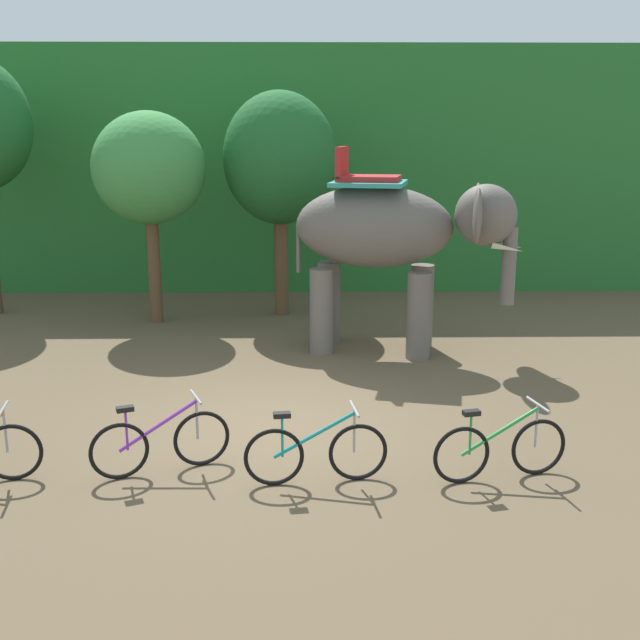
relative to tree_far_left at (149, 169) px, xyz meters
name	(u,v)px	position (x,y,z in m)	size (l,w,h in m)	color
ground_plane	(271,427)	(2.78, -6.11, -3.27)	(80.00, 80.00, 0.00)	brown
foliage_hedge	(289,166)	(2.78, 6.06, -0.21)	(36.00, 6.00, 6.12)	#28702D
tree_far_left	(149,169)	(0.00, 0.00, 0.00)	(2.35, 2.35, 4.47)	brown
tree_center	(280,159)	(2.71, 0.64, 0.18)	(2.47, 2.47, 4.91)	brown
elephant	(392,235)	(4.84, -2.33, -1.07)	(4.24, 2.41, 3.78)	#665E56
bike_purple	(161,442)	(1.51, -7.54, -2.89)	(1.61, 0.75, 0.92)	black
bike_teal	(316,452)	(3.39, -7.87, -2.89)	(1.70, 0.52, 0.92)	black
bike_green	(500,449)	(5.58, -7.80, -2.89)	(1.68, 0.57, 0.92)	black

